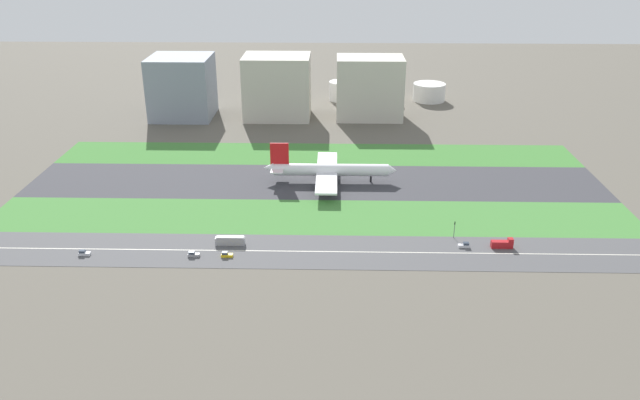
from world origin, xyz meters
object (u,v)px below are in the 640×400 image
at_px(car_0, 84,253).
at_px(traffic_light, 454,228).
at_px(bus_0, 230,241).
at_px(car_2, 193,254).
at_px(terminal_building, 182,87).
at_px(fuel_tank_east, 429,92).
at_px(airliner, 327,170).
at_px(car_3, 464,245).
at_px(truck_0, 503,244).
at_px(fuel_tank_centre, 379,88).
at_px(office_tower, 370,88).
at_px(fuel_tank_west, 342,91).
at_px(hangar_building, 277,87).
at_px(car_1, 226,255).

height_order(car_0, traffic_light, traffic_light).
distance_m(bus_0, car_2, 16.12).
xyz_separation_m(car_2, terminal_building, (-45.59, 192.00, 18.74)).
relative_size(car_2, fuel_tank_east, 0.19).
height_order(airliner, bus_0, airliner).
distance_m(car_2, traffic_light, 103.60).
bearing_deg(car_3, truck_0, -0.00).
height_order(bus_0, car_2, bus_0).
relative_size(terminal_building, fuel_tank_centre, 1.80).
height_order(truck_0, fuel_tank_centre, fuel_tank_centre).
bearing_deg(office_tower, car_2, -111.55).
relative_size(car_2, terminal_building, 0.11).
xyz_separation_m(car_0, fuel_tank_west, (100.33, 237.00, 5.80)).
bearing_deg(hangar_building, fuel_tank_centre, 33.10).
height_order(airliner, hangar_building, hangar_building).
bearing_deg(fuel_tank_east, office_tower, -135.05).
relative_size(hangar_building, fuel_tank_west, 2.36).
relative_size(fuel_tank_west, fuel_tank_centre, 0.82).
bearing_deg(car_3, fuel_tank_centre, 94.92).
bearing_deg(office_tower, truck_0, -76.47).
xyz_separation_m(hangar_building, fuel_tank_east, (104.67, 45.00, -13.89)).
bearing_deg(fuel_tank_centre, car_3, -85.08).
distance_m(car_2, fuel_tank_west, 244.14).
distance_m(bus_0, hangar_building, 182.95).
bearing_deg(fuel_tank_east, traffic_light, -94.94).
xyz_separation_m(airliner, truck_0, (69.41, -68.00, -4.56)).
height_order(bus_0, fuel_tank_east, fuel_tank_east).
distance_m(traffic_light, terminal_building, 228.67).
bearing_deg(fuel_tank_centre, car_1, -107.02).
relative_size(car_3, hangar_building, 0.10).
height_order(hangar_building, fuel_tank_centre, hangar_building).
bearing_deg(traffic_light, airliner, 130.79).
xyz_separation_m(car_2, car_1, (12.71, 0.00, 0.00)).
distance_m(airliner, fuel_tank_east, 174.00).
xyz_separation_m(office_tower, fuel_tank_centre, (9.43, 45.00, -11.09)).
height_order(traffic_light, fuel_tank_west, fuel_tank_west).
bearing_deg(car_1, car_0, 0.00).
distance_m(airliner, bus_0, 77.82).
height_order(car_3, car_1, same).
xyz_separation_m(hangar_building, office_tower, (59.59, 0.00, -0.37)).
distance_m(bus_0, office_tower, 193.49).
bearing_deg(car_2, office_tower, -111.55).
bearing_deg(fuel_tank_west, car_2, -103.82).
bearing_deg(airliner, bus_0, -118.93).
height_order(car_0, office_tower, office_tower).
distance_m(car_2, hangar_building, 193.63).
xyz_separation_m(car_0, truck_0, (161.63, 10.00, 0.75)).
relative_size(airliner, car_3, 14.77).
xyz_separation_m(truck_0, traffic_light, (-17.63, 7.99, 2.62)).
bearing_deg(car_0, truck_0, -176.46).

